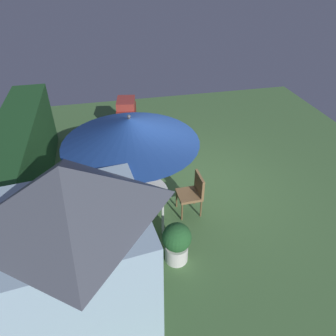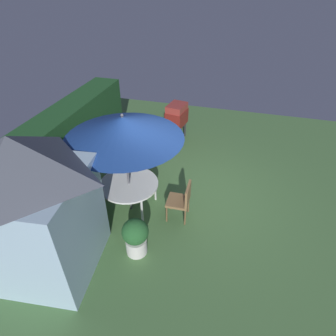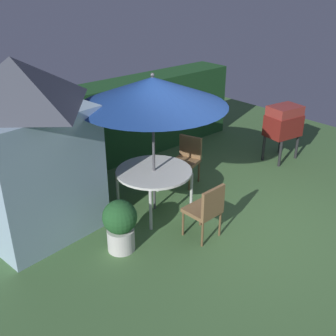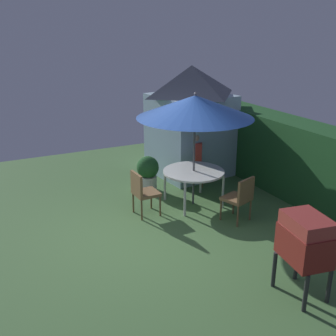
{
  "view_description": "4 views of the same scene",
  "coord_description": "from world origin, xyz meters",
  "px_view_note": "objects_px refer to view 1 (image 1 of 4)",
  "views": [
    {
      "loc": [
        -5.24,
        1.64,
        4.5
      ],
      "look_at": [
        -0.39,
        0.58,
        0.97
      ],
      "focal_mm": 32.98,
      "sensor_mm": 36.0,
      "label": 1
    },
    {
      "loc": [
        -5.06,
        -0.79,
        4.5
      ],
      "look_at": [
        -0.64,
        0.44,
        1.25
      ],
      "focal_mm": 30.1,
      "sensor_mm": 36.0,
      "label": 2
    },
    {
      "loc": [
        -4.56,
        -3.4,
        3.7
      ],
      "look_at": [
        -0.74,
        0.92,
        0.92
      ],
      "focal_mm": 43.67,
      "sensor_mm": 36.0,
      "label": 3
    },
    {
      "loc": [
        6.25,
        -2.77,
        3.59
      ],
      "look_at": [
        -0.75,
        0.72,
        0.87
      ],
      "focal_mm": 44.3,
      "sensor_mm": 36.0,
      "label": 4
    }
  ],
  "objects_px": {
    "bbq_grill": "(127,112)",
    "chair_toward_hedge": "(112,170)",
    "patio_table": "(135,195)",
    "patio_umbrella": "(130,130)",
    "chair_near_shed": "(107,247)",
    "chair_far_side": "(193,192)",
    "potted_plant_by_shed": "(177,242)",
    "person_in_red": "(107,233)",
    "garden_shed": "(79,250)"
  },
  "relations": [
    {
      "from": "patio_umbrella",
      "to": "bbq_grill",
      "type": "distance_m",
      "value": 3.59
    },
    {
      "from": "garden_shed",
      "to": "chair_toward_hedge",
      "type": "distance_m",
      "value": 3.04
    },
    {
      "from": "garden_shed",
      "to": "patio_table",
      "type": "xyz_separation_m",
      "value": [
        1.74,
        -0.91,
        -0.69
      ]
    },
    {
      "from": "chair_near_shed",
      "to": "chair_toward_hedge",
      "type": "bearing_deg",
      "value": -6.53
    },
    {
      "from": "chair_near_shed",
      "to": "chair_toward_hedge",
      "type": "xyz_separation_m",
      "value": [
        2.16,
        -0.25,
        0.0
      ]
    },
    {
      "from": "person_in_red",
      "to": "patio_umbrella",
      "type": "bearing_deg",
      "value": -30.73
    },
    {
      "from": "patio_table",
      "to": "chair_toward_hedge",
      "type": "bearing_deg",
      "value": 18.04
    },
    {
      "from": "patio_umbrella",
      "to": "chair_near_shed",
      "type": "bearing_deg",
      "value": 149.27
    },
    {
      "from": "patio_umbrella",
      "to": "person_in_red",
      "type": "relative_size",
      "value": 1.86
    },
    {
      "from": "chair_toward_hedge",
      "to": "patio_umbrella",
      "type": "bearing_deg",
      "value": -161.96
    },
    {
      "from": "patio_umbrella",
      "to": "chair_far_side",
      "type": "distance_m",
      "value": 1.94
    },
    {
      "from": "garden_shed",
      "to": "person_in_red",
      "type": "distance_m",
      "value": 1.03
    },
    {
      "from": "patio_umbrella",
      "to": "chair_far_side",
      "type": "xyz_separation_m",
      "value": [
        0.04,
        -1.17,
        -1.55
      ]
    },
    {
      "from": "garden_shed",
      "to": "bbq_grill",
      "type": "xyz_separation_m",
      "value": [
        5.12,
        -1.12,
        -0.52
      ]
    },
    {
      "from": "patio_umbrella",
      "to": "chair_toward_hedge",
      "type": "relative_size",
      "value": 2.61
    },
    {
      "from": "patio_umbrella",
      "to": "person_in_red",
      "type": "xyz_separation_m",
      "value": [
        -0.96,
        0.57,
        -1.28
      ]
    },
    {
      "from": "patio_umbrella",
      "to": "person_in_red",
      "type": "distance_m",
      "value": 1.7
    },
    {
      "from": "chair_toward_hedge",
      "to": "potted_plant_by_shed",
      "type": "height_order",
      "value": "chair_toward_hedge"
    },
    {
      "from": "garden_shed",
      "to": "chair_near_shed",
      "type": "bearing_deg",
      "value": -22.3
    },
    {
      "from": "patio_table",
      "to": "chair_near_shed",
      "type": "distance_m",
      "value": 1.21
    },
    {
      "from": "potted_plant_by_shed",
      "to": "bbq_grill",
      "type": "bearing_deg",
      "value": 4.38
    },
    {
      "from": "chair_far_side",
      "to": "chair_toward_hedge",
      "type": "xyz_separation_m",
      "value": [
        1.09,
        1.54,
        0.0
      ]
    },
    {
      "from": "chair_near_shed",
      "to": "chair_far_side",
      "type": "xyz_separation_m",
      "value": [
        1.07,
        -1.78,
        0.0
      ]
    },
    {
      "from": "potted_plant_by_shed",
      "to": "chair_near_shed",
      "type": "bearing_deg",
      "value": 86.77
    },
    {
      "from": "patio_table",
      "to": "person_in_red",
      "type": "relative_size",
      "value": 1.01
    },
    {
      "from": "patio_umbrella",
      "to": "chair_near_shed",
      "type": "xyz_separation_m",
      "value": [
        -1.03,
        0.61,
        -1.55
      ]
    },
    {
      "from": "chair_near_shed",
      "to": "potted_plant_by_shed",
      "type": "bearing_deg",
      "value": -93.23
    },
    {
      "from": "potted_plant_by_shed",
      "to": "patio_umbrella",
      "type": "bearing_deg",
      "value": 26.75
    },
    {
      "from": "chair_toward_hedge",
      "to": "person_in_red",
      "type": "bearing_deg",
      "value": 174.43
    },
    {
      "from": "patio_table",
      "to": "patio_umbrella",
      "type": "relative_size",
      "value": 0.54
    },
    {
      "from": "chair_far_side",
      "to": "potted_plant_by_shed",
      "type": "bearing_deg",
      "value": 151.5
    },
    {
      "from": "bbq_grill",
      "to": "chair_toward_hedge",
      "type": "relative_size",
      "value": 1.33
    },
    {
      "from": "patio_umbrella",
      "to": "bbq_grill",
      "type": "relative_size",
      "value": 1.96
    },
    {
      "from": "patio_umbrella",
      "to": "chair_far_side",
      "type": "bearing_deg",
      "value": -88.1
    },
    {
      "from": "garden_shed",
      "to": "potted_plant_by_shed",
      "type": "distance_m",
      "value": 1.85
    },
    {
      "from": "patio_table",
      "to": "potted_plant_by_shed",
      "type": "distance_m",
      "value": 1.25
    },
    {
      "from": "patio_umbrella",
      "to": "potted_plant_by_shed",
      "type": "height_order",
      "value": "patio_umbrella"
    },
    {
      "from": "chair_far_side",
      "to": "person_in_red",
      "type": "height_order",
      "value": "person_in_red"
    },
    {
      "from": "patio_table",
      "to": "chair_toward_hedge",
      "type": "height_order",
      "value": "chair_toward_hedge"
    },
    {
      "from": "bbq_grill",
      "to": "chair_toward_hedge",
      "type": "xyz_separation_m",
      "value": [
        -2.25,
        0.58,
        -0.33
      ]
    },
    {
      "from": "garden_shed",
      "to": "chair_toward_hedge",
      "type": "xyz_separation_m",
      "value": [
        2.87,
        -0.54,
        -0.85
      ]
    },
    {
      "from": "bbq_grill",
      "to": "garden_shed",
      "type": "bearing_deg",
      "value": 167.69
    },
    {
      "from": "potted_plant_by_shed",
      "to": "person_in_red",
      "type": "xyz_separation_m",
      "value": [
        0.14,
        1.12,
        0.34
      ]
    },
    {
      "from": "person_in_red",
      "to": "patio_table",
      "type": "bearing_deg",
      "value": -30.73
    },
    {
      "from": "chair_near_shed",
      "to": "person_in_red",
      "type": "distance_m",
      "value": 0.28
    },
    {
      "from": "chair_far_side",
      "to": "potted_plant_by_shed",
      "type": "xyz_separation_m",
      "value": [
        -1.14,
        0.62,
        -0.08
      ]
    },
    {
      "from": "garden_shed",
      "to": "potted_plant_by_shed",
      "type": "xyz_separation_m",
      "value": [
        0.64,
        -1.46,
        -0.93
      ]
    },
    {
      "from": "bbq_grill",
      "to": "potted_plant_by_shed",
      "type": "relative_size",
      "value": 1.49
    },
    {
      "from": "chair_near_shed",
      "to": "chair_toward_hedge",
      "type": "distance_m",
      "value": 2.17
    },
    {
      "from": "bbq_grill",
      "to": "person_in_red",
      "type": "bearing_deg",
      "value": 169.78
    }
  ]
}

